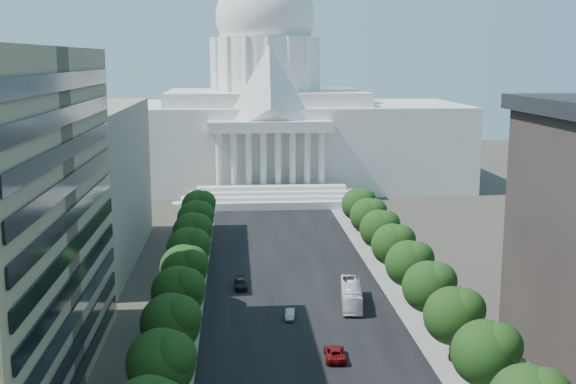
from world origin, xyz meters
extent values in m
cube|color=black|center=(0.00, 90.00, 0.00)|extent=(30.00, 260.00, 0.01)
cube|color=gray|center=(-19.00, 90.00, 0.00)|extent=(8.00, 260.00, 0.02)
cube|color=gray|center=(19.00, 90.00, 0.00)|extent=(8.00, 260.00, 0.02)
cube|color=white|center=(0.00, 185.00, 12.50)|extent=(120.00, 50.00, 25.00)
cube|color=white|center=(0.00, 185.00, 27.00)|extent=(60.00, 40.00, 4.00)
cube|color=white|center=(0.00, 158.00, 20.50)|extent=(34.00, 8.00, 3.00)
cylinder|color=white|center=(0.00, 185.00, 37.00)|extent=(32.00, 32.00, 16.00)
ellipsoid|color=white|center=(0.00, 185.00, 51.00)|extent=(30.00, 30.00, 27.60)
cube|color=gray|center=(-48.00, 100.00, 15.00)|extent=(38.00, 52.00, 30.00)
sphere|color=black|center=(-18.00, 36.00, 6.17)|extent=(7.60, 7.60, 7.60)
sphere|color=black|center=(-16.67, 35.24, 7.31)|extent=(5.32, 5.32, 5.32)
cylinder|color=#33261C|center=(-18.00, 48.00, 1.47)|extent=(0.56, 0.56, 2.94)
sphere|color=black|center=(-18.00, 48.00, 6.17)|extent=(7.60, 7.60, 7.60)
sphere|color=black|center=(-16.67, 47.24, 7.31)|extent=(5.32, 5.32, 5.32)
cylinder|color=#33261C|center=(-18.00, 60.00, 1.47)|extent=(0.56, 0.56, 2.94)
sphere|color=black|center=(-18.00, 60.00, 6.17)|extent=(7.60, 7.60, 7.60)
sphere|color=black|center=(-16.67, 59.24, 7.31)|extent=(5.32, 5.32, 5.32)
cylinder|color=#33261C|center=(-18.00, 72.00, 1.47)|extent=(0.56, 0.56, 2.94)
sphere|color=black|center=(-18.00, 72.00, 6.17)|extent=(7.60, 7.60, 7.60)
sphere|color=black|center=(-16.67, 71.24, 7.31)|extent=(5.32, 5.32, 5.32)
cylinder|color=#33261C|center=(-18.00, 84.00, 1.47)|extent=(0.56, 0.56, 2.94)
sphere|color=black|center=(-18.00, 84.00, 6.17)|extent=(7.60, 7.60, 7.60)
sphere|color=black|center=(-16.67, 83.24, 7.31)|extent=(5.32, 5.32, 5.32)
cylinder|color=#33261C|center=(-18.00, 96.00, 1.47)|extent=(0.56, 0.56, 2.94)
sphere|color=black|center=(-18.00, 96.00, 6.17)|extent=(7.60, 7.60, 7.60)
sphere|color=black|center=(-16.67, 95.24, 7.31)|extent=(5.32, 5.32, 5.32)
cylinder|color=#33261C|center=(-18.00, 108.00, 1.47)|extent=(0.56, 0.56, 2.94)
sphere|color=black|center=(-18.00, 108.00, 6.17)|extent=(7.60, 7.60, 7.60)
sphere|color=black|center=(-16.67, 107.24, 7.31)|extent=(5.32, 5.32, 5.32)
cylinder|color=#33261C|center=(-18.00, 120.00, 1.47)|extent=(0.56, 0.56, 2.94)
sphere|color=black|center=(-18.00, 120.00, 6.17)|extent=(7.60, 7.60, 7.60)
sphere|color=black|center=(-16.67, 119.24, 7.31)|extent=(5.32, 5.32, 5.32)
sphere|color=black|center=(18.00, 36.00, 6.17)|extent=(7.60, 7.60, 7.60)
sphere|color=black|center=(19.33, 35.24, 7.31)|extent=(5.32, 5.32, 5.32)
cylinder|color=#33261C|center=(18.00, 48.00, 1.47)|extent=(0.56, 0.56, 2.94)
sphere|color=black|center=(18.00, 48.00, 6.17)|extent=(7.60, 7.60, 7.60)
sphere|color=black|center=(19.33, 47.24, 7.31)|extent=(5.32, 5.32, 5.32)
cylinder|color=#33261C|center=(18.00, 60.00, 1.47)|extent=(0.56, 0.56, 2.94)
sphere|color=black|center=(18.00, 60.00, 6.17)|extent=(7.60, 7.60, 7.60)
sphere|color=black|center=(19.33, 59.24, 7.31)|extent=(5.32, 5.32, 5.32)
cylinder|color=#33261C|center=(18.00, 72.00, 1.47)|extent=(0.56, 0.56, 2.94)
sphere|color=black|center=(18.00, 72.00, 6.17)|extent=(7.60, 7.60, 7.60)
sphere|color=black|center=(19.33, 71.24, 7.31)|extent=(5.32, 5.32, 5.32)
cylinder|color=#33261C|center=(18.00, 84.00, 1.47)|extent=(0.56, 0.56, 2.94)
sphere|color=black|center=(18.00, 84.00, 6.17)|extent=(7.60, 7.60, 7.60)
sphere|color=black|center=(19.33, 83.24, 7.31)|extent=(5.32, 5.32, 5.32)
cylinder|color=#33261C|center=(18.00, 96.00, 1.47)|extent=(0.56, 0.56, 2.94)
sphere|color=black|center=(18.00, 96.00, 6.17)|extent=(7.60, 7.60, 7.60)
sphere|color=black|center=(19.33, 95.24, 7.31)|extent=(5.32, 5.32, 5.32)
cylinder|color=#33261C|center=(18.00, 108.00, 1.47)|extent=(0.56, 0.56, 2.94)
sphere|color=black|center=(18.00, 108.00, 6.17)|extent=(7.60, 7.60, 7.60)
sphere|color=black|center=(19.33, 107.24, 7.31)|extent=(5.32, 5.32, 5.32)
cylinder|color=#33261C|center=(18.00, 120.00, 1.47)|extent=(0.56, 0.56, 2.94)
sphere|color=black|center=(18.00, 120.00, 6.17)|extent=(7.60, 7.60, 7.60)
sphere|color=black|center=(19.33, 119.24, 7.31)|extent=(5.32, 5.32, 5.32)
cylinder|color=gray|center=(20.50, 35.00, 4.50)|extent=(0.18, 0.18, 9.00)
cylinder|color=gray|center=(19.30, 35.00, 8.80)|extent=(2.40, 0.14, 0.14)
sphere|color=gray|center=(18.20, 35.00, 8.70)|extent=(0.44, 0.44, 0.44)
cylinder|color=gray|center=(20.50, 60.00, 4.50)|extent=(0.18, 0.18, 9.00)
cylinder|color=gray|center=(19.30, 60.00, 8.80)|extent=(2.40, 0.14, 0.14)
sphere|color=gray|center=(18.20, 60.00, 8.70)|extent=(0.44, 0.44, 0.44)
cylinder|color=gray|center=(20.50, 85.00, 4.50)|extent=(0.18, 0.18, 9.00)
cylinder|color=gray|center=(19.30, 85.00, 8.80)|extent=(2.40, 0.14, 0.14)
sphere|color=gray|center=(18.20, 85.00, 8.70)|extent=(0.44, 0.44, 0.44)
cylinder|color=gray|center=(20.50, 110.00, 4.50)|extent=(0.18, 0.18, 9.00)
cylinder|color=gray|center=(19.30, 110.00, 8.80)|extent=(2.40, 0.14, 0.14)
sphere|color=gray|center=(18.20, 110.00, 8.70)|extent=(0.44, 0.44, 0.44)
cylinder|color=gray|center=(20.50, 135.00, 4.50)|extent=(0.18, 0.18, 9.00)
cylinder|color=gray|center=(19.30, 135.00, 8.80)|extent=(2.40, 0.14, 0.14)
sphere|color=gray|center=(18.20, 135.00, 8.70)|extent=(0.44, 0.44, 0.44)
imported|color=#9A9CA1|center=(-1.69, 65.07, 0.65)|extent=(1.81, 4.09, 1.31)
imported|color=#670B0B|center=(3.02, 49.73, 0.80)|extent=(2.94, 5.86, 1.59)
imported|color=black|center=(-8.97, 80.19, 0.76)|extent=(2.30, 5.32, 1.53)
imported|color=white|center=(8.49, 70.33, 1.76)|extent=(4.41, 12.88, 3.52)
camera|label=1|loc=(-9.64, -38.38, 38.71)|focal=45.00mm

